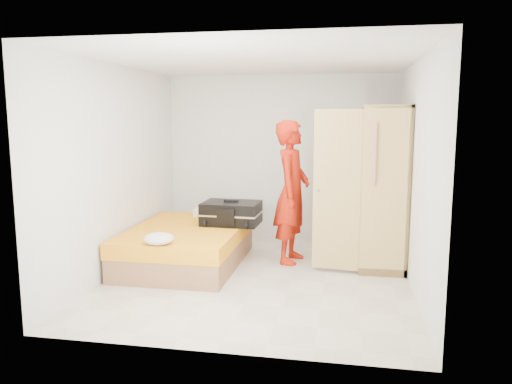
% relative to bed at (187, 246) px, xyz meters
% --- Properties ---
extents(room, '(4.00, 4.02, 2.60)m').
position_rel_bed_xyz_m(room, '(1.05, -0.40, 1.05)').
color(room, beige).
rests_on(room, ground).
extents(bed, '(1.42, 2.02, 0.50)m').
position_rel_bed_xyz_m(bed, '(0.00, 0.00, 0.00)').
color(bed, '#9D6647').
rests_on(bed, ground).
extents(wardrobe, '(1.17, 1.20, 2.10)m').
position_rel_bed_xyz_m(wardrobe, '(2.50, 0.46, 0.75)').
color(wardrobe, '#E7BB71').
rests_on(wardrobe, ground).
extents(person, '(0.55, 0.75, 1.92)m').
position_rel_bed_xyz_m(person, '(1.36, 0.39, 0.71)').
color(person, red).
rests_on(person, ground).
extents(suitcase, '(0.80, 0.61, 0.34)m').
position_rel_bed_xyz_m(suitcase, '(0.54, 0.32, 0.40)').
color(suitcase, black).
rests_on(suitcase, bed).
extents(round_cushion, '(0.35, 0.35, 0.13)m').
position_rel_bed_xyz_m(round_cushion, '(-0.03, -0.90, 0.32)').
color(round_cushion, white).
rests_on(round_cushion, bed).
extents(pillow, '(0.58, 0.30, 0.10)m').
position_rel_bed_xyz_m(pillow, '(0.16, 0.85, 0.30)').
color(pillow, white).
rests_on(pillow, bed).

